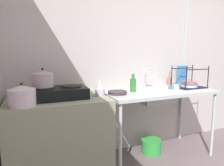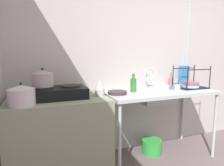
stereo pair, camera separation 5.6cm
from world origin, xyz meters
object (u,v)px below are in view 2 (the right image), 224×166
pot_on_left_burner (43,78)px  faucet (149,75)px  pot_beside_stove (22,95)px  frying_pan (117,93)px  cup_by_rack (177,87)px  stove (58,92)px  sink_basin (155,96)px  utensil_jar (171,81)px  percolator (100,88)px  small_bowl_on_drainboard (175,88)px  cereal_box (184,75)px  bottle_by_sink (133,85)px  bucket_on_floor (152,146)px  dish_rack (191,85)px

pot_on_left_burner → faucet: size_ratio=0.75×
pot_beside_stove → frying_pan: pot_beside_stove is taller
frying_pan → cup_by_rack: 0.83m
stove → pot_on_left_burner: pot_on_left_burner is taller
sink_basin → utensil_jar: 0.57m
cup_by_rack → stove: bearing=177.1°
faucet → stove: bearing=-173.3°
stove → frying_pan: stove is taller
faucet → sink_basin: bearing=-88.5°
pot_on_left_burner → cup_by_rack: bearing=-2.7°
sink_basin → cup_by_rack: (0.29, -0.07, 0.11)m
frying_pan → utensil_jar: (1.00, 0.32, 0.04)m
pot_on_left_burner → percolator: bearing=-4.4°
pot_beside_stove → sink_basin: bearing=7.4°
frying_pan → small_bowl_on_drainboard: size_ratio=1.46×
frying_pan → cereal_box: 1.29m
small_bowl_on_drainboard → pot_on_left_burner: bearing=179.9°
frying_pan → bottle_by_sink: (0.24, 0.06, 0.07)m
stove → bottle_by_sink: bottle_by_sink is taller
small_bowl_on_drainboard → sink_basin: bearing=-179.5°
bucket_on_floor → small_bowl_on_drainboard: bearing=-16.7°
stove → cereal_box: bearing=8.5°
utensil_jar → stove: bearing=-170.3°
stove → frying_pan: size_ratio=2.64×
percolator → bucket_on_floor: percolator is taller
cup_by_rack → cereal_box: bearing=41.0°
stove → percolator: bearing=-5.8°
cup_by_rack → percolator: bearing=178.3°
cup_by_rack → bottle_by_sink: size_ratio=0.31×
faucet → dish_rack: size_ratio=0.70×
bottle_by_sink → dish_rack: bearing=-1.5°
bottle_by_sink → pot_beside_stove: bearing=-169.6°
percolator → utensil_jar: (1.22, 0.33, -0.03)m
faucet → cup_by_rack: bearing=-36.3°
small_bowl_on_drainboard → faucet: bearing=155.7°
cup_by_rack → small_bowl_on_drainboard: (0.02, 0.07, -0.02)m
faucet → cereal_box: (0.71, 0.15, -0.04)m
percolator → cup_by_rack: size_ratio=2.54×
sink_basin → percolator: bearing=-177.0°
pot_beside_stove → cup_by_rack: 1.82m
pot_beside_stove → dish_rack: bearing=5.5°
cup_by_rack → sink_basin: bearing=166.5°
pot_on_left_burner → cereal_box: pot_on_left_burner is taller
stove → cup_by_rack: (1.49, -0.08, -0.03)m
pot_on_left_burner → frying_pan: 0.83m
pot_beside_stove → cereal_box: size_ratio=0.82×
pot_beside_stove → bottle_by_sink: bearing=10.4°
sink_basin → small_bowl_on_drainboard: size_ratio=2.86×
faucet → utensil_jar: faucet is taller
pot_beside_stove → faucet: size_ratio=0.84×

